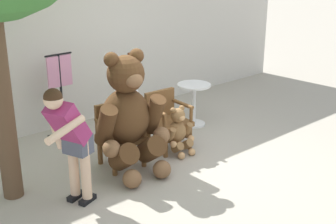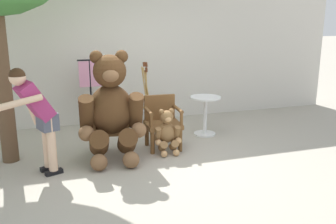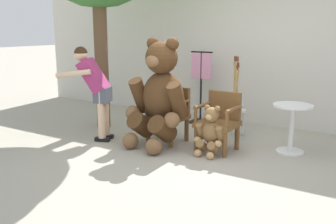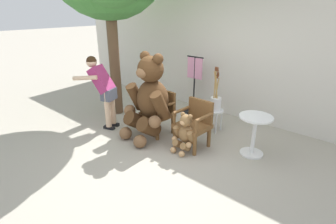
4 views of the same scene
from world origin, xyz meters
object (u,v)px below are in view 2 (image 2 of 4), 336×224
wooden_chair_left (110,125)px  teddy_bear_large (111,108)px  clothing_display_stand (91,93)px  wooden_chair_right (162,120)px  person_visitor (37,112)px  white_stool (147,115)px  round_side_table (205,111)px  brush_bucket (146,100)px  teddy_bear_small (167,132)px

wooden_chair_left → teddy_bear_large: teddy_bear_large is taller
clothing_display_stand → wooden_chair_right: bearing=-53.6°
wooden_chair_left → person_visitor: size_ratio=0.57×
white_stool → round_side_table: bearing=-20.8°
wooden_chair_left → teddy_bear_large: bearing=-93.1°
wooden_chair_right → person_visitor: bearing=-163.3°
teddy_bear_large → brush_bucket: teddy_bear_large is taller
white_stool → brush_bucket: size_ratio=0.52×
person_visitor → round_side_table: 3.07m
wooden_chair_left → brush_bucket: 1.15m
round_side_table → wooden_chair_right: bearing=-156.7°
wooden_chair_right → clothing_display_stand: size_ratio=0.63×
teddy_bear_small → round_side_table: size_ratio=1.00×
teddy_bear_small → clothing_display_stand: bearing=121.3°
wooden_chair_left → clothing_display_stand: clothing_display_stand is taller
person_visitor → white_stool: (1.86, 1.37, -0.55)m
wooden_chair_left → white_stool: wooden_chair_left is taller
brush_bucket → wooden_chair_right: bearing=-85.9°
white_stool → clothing_display_stand: 1.15m
person_visitor → wooden_chair_left: bearing=28.5°
white_stool → brush_bucket: bearing=-125.5°
teddy_bear_large → teddy_bear_small: bearing=-0.7°
wooden_chair_right → teddy_bear_large: 0.98m
clothing_display_stand → teddy_bear_small: bearing=-58.7°
white_stool → round_side_table: round_side_table is taller
person_visitor → clothing_display_stand: bearing=64.3°
person_visitor → teddy_bear_large: bearing=16.3°
teddy_bear_large → round_side_table: size_ratio=2.30×
teddy_bear_large → brush_bucket: (0.82, 1.06, -0.16)m
white_stool → clothing_display_stand: clothing_display_stand is taller
wooden_chair_left → round_side_table: (1.82, 0.41, -0.01)m
teddy_bear_large → brush_bucket: 1.35m
teddy_bear_small → brush_bucket: size_ratio=0.81×
person_visitor → white_stool: person_visitor is taller
wooden_chair_left → person_visitor: 1.28m
round_side_table → white_stool: bearing=159.2°
wooden_chair_left → wooden_chair_right: size_ratio=1.00×
brush_bucket → clothing_display_stand: 1.09m
wooden_chair_left → wooden_chair_right: (0.86, 0.00, 0.00)m
teddy_bear_small → clothing_display_stand: 1.94m
teddy_bear_small → white_stool: bearing=92.8°
wooden_chair_right → clothing_display_stand: clothing_display_stand is taller
teddy_bear_small → round_side_table: same height
person_visitor → brush_bucket: (1.86, 1.37, -0.25)m
white_stool → brush_bucket: (-0.00, -0.00, 0.29)m
teddy_bear_large → clothing_display_stand: teddy_bear_large is taller
teddy_bear_large → clothing_display_stand: 1.63m
white_stool → brush_bucket: 0.29m
teddy_bear_large → teddy_bear_small: teddy_bear_large is taller
teddy_bear_small → round_side_table: 1.19m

